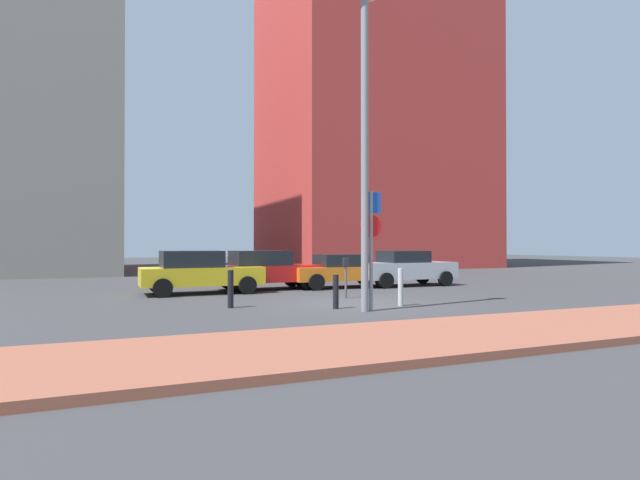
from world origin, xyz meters
TOP-DOWN VIEW (x-y plane):
  - ground_plane at (0.00, 0.00)m, footprint 120.00×120.00m
  - sidewalk_brick at (0.00, -5.64)m, footprint 40.00×3.21m
  - parked_car_yellow at (-3.82, 4.90)m, footprint 4.28×2.09m
  - parked_car_red at (-1.14, 5.57)m, footprint 4.11×2.16m
  - parked_car_orange at (2.00, 5.25)m, footprint 4.30×1.96m
  - parked_car_silver at (4.88, 5.00)m, footprint 4.30×1.92m
  - parking_sign_post at (-0.31, -1.58)m, footprint 0.60×0.10m
  - parking_meter at (0.43, 1.53)m, footprint 0.18×0.14m
  - street_lamp at (-0.50, -1.59)m, footprint 0.70×0.36m
  - traffic_bollard_near at (-0.98, -0.81)m, footprint 0.16×0.16m
  - traffic_bollard_mid at (1.01, -0.92)m, footprint 0.15×0.15m
  - traffic_bollard_far at (-3.62, 0.47)m, footprint 0.17×0.17m
  - building_colorful_midrise at (13.08, 23.65)m, footprint 16.08×14.66m
  - building_under_construction at (-11.21, 23.84)m, footprint 10.01×15.88m

SIDE VIEW (x-z plane):
  - ground_plane at x=0.00m, z-range 0.00..0.00m
  - sidewalk_brick at x=0.00m, z-range 0.00..0.14m
  - traffic_bollard_near at x=-0.98m, z-range 0.00..0.94m
  - traffic_bollard_far at x=-3.62m, z-range 0.00..1.05m
  - traffic_bollard_mid at x=1.01m, z-range 0.00..1.08m
  - parked_car_orange at x=2.00m, z-range 0.03..1.40m
  - parked_car_silver at x=4.88m, z-range 0.02..1.52m
  - parked_car_yellow at x=-3.82m, z-range 0.02..1.57m
  - parked_car_red at x=-1.14m, z-range 0.03..1.56m
  - parking_meter at x=0.43m, z-range 0.20..1.54m
  - parking_sign_post at x=-0.31m, z-range 0.42..3.60m
  - street_lamp at x=-0.50m, z-range 0.65..9.18m
  - building_under_construction at x=-11.21m, z-range 0.00..22.52m
  - building_colorful_midrise at x=13.08m, z-range 0.00..31.91m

